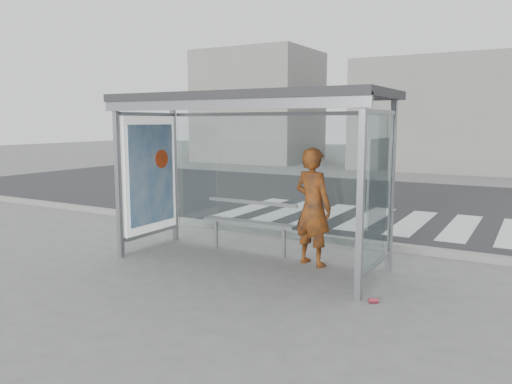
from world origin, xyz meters
TOP-DOWN VIEW (x-y plane):
  - ground at (0.00, 0.00)m, footprint 80.00×80.00m
  - road at (0.00, 7.00)m, footprint 30.00×10.00m
  - curb at (0.00, 1.95)m, footprint 30.00×0.18m
  - crosswalk at (1.00, 4.50)m, footprint 7.55×3.00m
  - bus_shelter at (-0.37, 0.06)m, footprint 4.25×1.65m
  - building_left at (-10.00, 18.00)m, footprint 6.00×5.00m
  - building_center at (0.00, 18.00)m, footprint 8.00×5.00m
  - person at (0.88, 0.45)m, footprint 0.76×0.61m
  - bench at (-0.33, 0.58)m, footprint 1.71×0.21m
  - soda_can at (2.20, -0.71)m, footprint 0.13×0.11m

SIDE VIEW (x-z plane):
  - ground at x=0.00m, z-range 0.00..0.00m
  - crosswalk at x=1.00m, z-range 0.00..0.00m
  - road at x=0.00m, z-range 0.00..0.01m
  - soda_can at x=2.20m, z-range 0.00..0.06m
  - curb at x=0.00m, z-range 0.00..0.12m
  - bench at x=-0.33m, z-range 0.08..0.97m
  - person at x=0.88m, z-range 0.00..1.81m
  - bus_shelter at x=-0.37m, z-range 0.67..3.29m
  - building_center at x=0.00m, z-range 0.00..5.00m
  - building_left at x=-10.00m, z-range 0.00..6.00m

